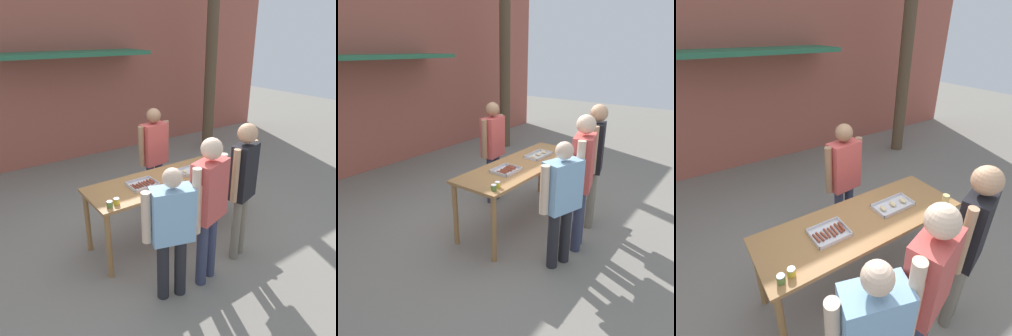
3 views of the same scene
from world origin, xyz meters
The scene contains 13 objects.
ground_plane centered at (0.00, 0.00, 0.00)m, with size 24.00×24.00×0.00m, color gray.
building_facade_back centered at (0.00, 3.98, 2.26)m, with size 12.00×1.11×4.50m.
serving_table centered at (0.00, 0.00, 0.83)m, with size 2.31×0.80×0.94m.
food_tray_sausages centered at (-0.41, -0.01, 0.96)m, with size 0.37×0.30×0.04m.
food_tray_buns centered at (0.44, -0.01, 0.96)m, with size 0.47×0.25×0.06m.
condiment_jar_mustard centered at (-1.02, -0.28, 0.98)m, with size 0.07×0.07×0.08m.
condiment_jar_ketchup centered at (-0.92, -0.26, 0.98)m, with size 0.07×0.07×0.08m.
beer_cup centered at (1.01, -0.28, 0.99)m, with size 0.08×0.08×0.10m.
person_server_behind_table centered at (0.28, 0.80, 1.04)m, with size 0.60×0.28×1.74m.
person_customer_holding_hotdog centered at (-0.64, -1.00, 0.94)m, with size 0.63×0.37×1.59m.
person_customer_with_cup centered at (0.50, -0.91, 1.13)m, with size 0.51×0.30×1.85m.
person_customer_waiting_in_line centered at (-0.15, -1.02, 1.09)m, with size 0.60×0.35×1.82m.
utility_pole centered at (3.17, 2.76, 3.46)m, with size 1.10×0.28×6.81m.
Camera 1 is at (-2.36, -3.40, 2.83)m, focal length 35.00 mm.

